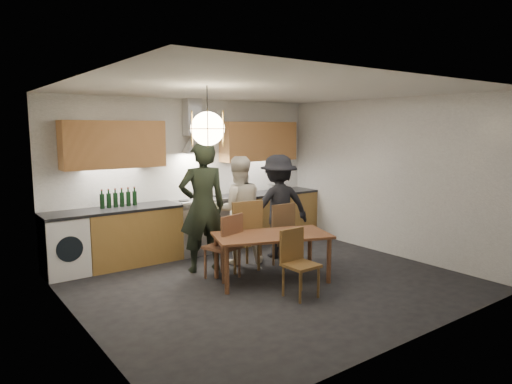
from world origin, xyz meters
TOP-DOWN VIEW (x-y plane):
  - ground at (0.00, 0.00)m, footprint 5.00×5.00m
  - room_shell at (0.00, 0.00)m, footprint 5.02×4.52m
  - counter_run at (0.02, 1.95)m, footprint 5.00×0.62m
  - range_stove at (0.00, 1.94)m, footprint 0.90×0.60m
  - wall_fixtures at (0.00, 2.07)m, footprint 4.30×0.54m
  - pendant_lamp at (-1.00, -0.10)m, footprint 0.43×0.43m
  - dining_table at (0.05, 0.00)m, footprint 1.74×1.26m
  - chair_back_left at (-0.42, 0.42)m, footprint 0.52×0.52m
  - chair_back_mid at (0.00, 0.60)m, footprint 0.55×0.55m
  - chair_back_right at (0.69, 0.62)m, footprint 0.45×0.45m
  - chair_front at (-0.04, -0.63)m, footprint 0.39×0.39m
  - person_left at (-0.48, 0.96)m, footprint 0.79×0.61m
  - person_mid at (0.17, 1.00)m, footprint 1.00×0.90m
  - person_right at (0.89, 0.89)m, footprint 1.20×0.85m
  - mixing_bowl at (0.89, 1.93)m, footprint 0.36×0.36m
  - stock_pot at (1.60, 1.91)m, footprint 0.24×0.24m
  - wine_bottles at (-1.35, 2.05)m, footprint 0.58×0.07m

SIDE VIEW (x-z plane):
  - ground at x=0.00m, z-range 0.00..0.00m
  - range_stove at x=0.00m, z-range -0.02..0.90m
  - counter_run at x=0.02m, z-range 0.00..0.90m
  - chair_front at x=-0.04m, z-range 0.06..0.91m
  - chair_back_left at x=-0.42m, z-range 0.07..1.00m
  - chair_back_right at x=0.69m, z-range 0.07..1.02m
  - dining_table at x=0.05m, z-range 0.25..0.92m
  - chair_back_mid at x=0.00m, z-range 0.08..1.14m
  - person_mid at x=0.17m, z-range 0.00..1.68m
  - person_right at x=0.89m, z-range 0.00..1.68m
  - mixing_bowl at x=0.89m, z-range 0.90..0.97m
  - person_left at x=-0.48m, z-range 0.00..1.93m
  - stock_pot at x=1.60m, z-range 0.90..1.05m
  - wine_bottles at x=-1.35m, z-range 0.90..1.19m
  - room_shell at x=0.00m, z-range 0.40..3.01m
  - wall_fixtures at x=0.00m, z-range 1.32..2.42m
  - pendant_lamp at x=-1.00m, z-range 1.75..2.45m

